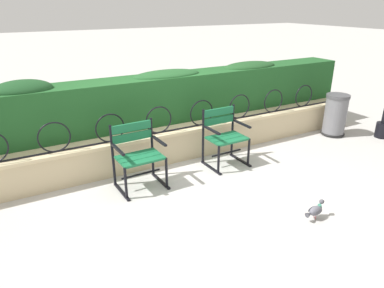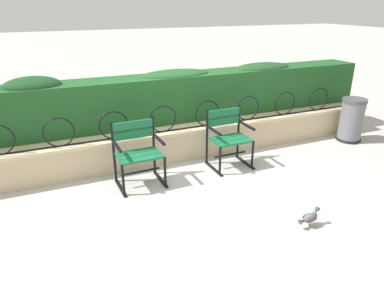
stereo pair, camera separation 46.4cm
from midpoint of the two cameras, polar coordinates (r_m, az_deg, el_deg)
name	(u,v)px [view 1 (the left image)]	position (r m, az deg, el deg)	size (l,w,h in m)	color
ground_plane	(195,183)	(4.91, -2.16, -6.38)	(60.00, 60.00, 0.00)	#B7B5AF
stone_wall	(168,145)	(5.53, -6.38, -0.16)	(7.81, 0.41, 0.51)	#C6B289
iron_arch_fence	(160,121)	(5.27, -7.77, 3.66)	(7.26, 0.02, 0.42)	black
hedge_row	(154,98)	(5.74, -8.50, 7.46)	(7.66, 0.58, 0.89)	#1E5123
park_chair_left	(138,154)	(4.75, -11.66, -1.63)	(0.64, 0.54, 0.88)	#19663D
park_chair_right	(224,135)	(5.31, 2.79, 1.41)	(0.61, 0.53, 0.87)	#19663D
pigeon_near_chairs	(316,210)	(4.27, 16.59, -10.43)	(0.29, 0.12, 0.22)	#5B5B66
trash_bin	(335,116)	(6.98, 20.60, 4.28)	(0.44, 0.44, 0.78)	slate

